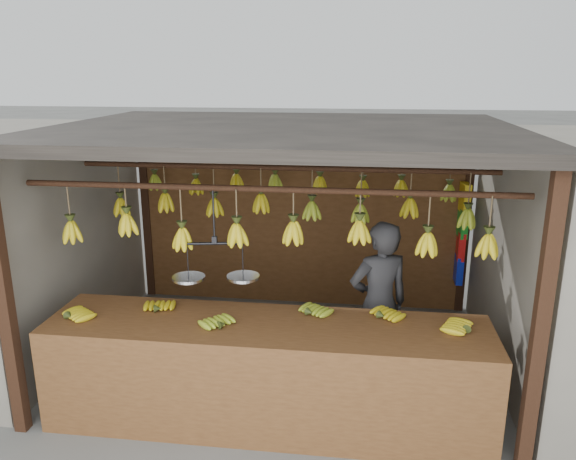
# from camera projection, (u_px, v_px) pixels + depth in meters

# --- Properties ---
(ground) EXTENTS (80.00, 80.00, 0.00)m
(ground) POSITION_uv_depth(u_px,v_px,m) (284.00, 357.00, 5.88)
(ground) COLOR #5B5B57
(stall) EXTENTS (4.30, 3.30, 2.40)m
(stall) POSITION_uv_depth(u_px,v_px,m) (288.00, 165.00, 5.66)
(stall) COLOR black
(stall) RESTS_ON ground
(counter) EXTENTS (3.66, 0.83, 0.96)m
(counter) POSITION_uv_depth(u_px,v_px,m) (264.00, 352.00, 4.51)
(counter) COLOR brown
(counter) RESTS_ON ground
(hanging_bananas) EXTENTS (3.57, 2.25, 0.39)m
(hanging_bananas) POSITION_uv_depth(u_px,v_px,m) (286.00, 207.00, 5.44)
(hanging_bananas) COLOR gold
(hanging_bananas) RESTS_ON ground
(balance_scale) EXTENTS (0.71, 0.34, 0.77)m
(balance_scale) POSITION_uv_depth(u_px,v_px,m) (216.00, 273.00, 4.63)
(balance_scale) COLOR black
(balance_scale) RESTS_ON ground
(vendor) EXTENTS (0.69, 0.58, 1.60)m
(vendor) POSITION_uv_depth(u_px,v_px,m) (379.00, 305.00, 5.20)
(vendor) COLOR #262628
(vendor) RESTS_ON ground
(bag_bundles) EXTENTS (0.08, 0.26, 1.22)m
(bag_bundles) POSITION_uv_depth(u_px,v_px,m) (462.00, 234.00, 6.65)
(bag_bundles) COLOR yellow
(bag_bundles) RESTS_ON ground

